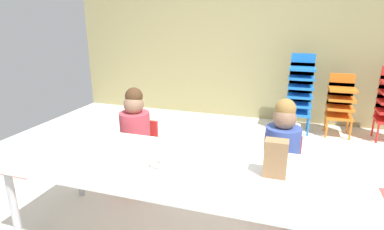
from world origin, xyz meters
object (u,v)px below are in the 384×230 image
craft_table (173,170)px  paper_bag_brown (276,158)px  seated_child_near_camera (136,129)px  paper_plate_near_edge (158,166)px  kid_chair_blue_stack (300,89)px  seated_child_middle_seat (282,146)px  donut_powdered_on_plate (158,163)px  kid_chair_orange_stack (340,101)px

craft_table → paper_bag_brown: 0.64m
seated_child_near_camera → paper_plate_near_edge: bearing=-52.8°
seated_child_near_camera → paper_plate_near_edge: (0.52, -0.69, 0.05)m
kid_chair_blue_stack → paper_bag_brown: kid_chair_blue_stack is taller
seated_child_middle_seat → kid_chair_blue_stack: (0.14, 2.03, 0.02)m
craft_table → donut_powdered_on_plate: bearing=-136.5°
seated_child_middle_seat → paper_plate_near_edge: seated_child_middle_seat is taller
donut_powdered_on_plate → seated_child_near_camera: bearing=127.2°
seated_child_middle_seat → seated_child_near_camera: bearing=180.0°
paper_bag_brown → kid_chair_blue_stack: bearing=86.6°
kid_chair_orange_stack → paper_plate_near_edge: 3.04m
craft_table → paper_bag_brown: size_ratio=9.73×
craft_table → seated_child_near_camera: 0.86m
paper_bag_brown → donut_powdered_on_plate: size_ratio=1.89×
seated_child_middle_seat → paper_plate_near_edge: 0.99m
kid_chair_orange_stack → paper_plate_near_edge: size_ratio=4.44×
seated_child_near_camera → kid_chair_orange_stack: (1.87, 2.03, -0.10)m
kid_chair_orange_stack → craft_table: bearing=-115.8°
seated_child_middle_seat → paper_bag_brown: (-0.02, -0.59, 0.16)m
kid_chair_blue_stack → paper_plate_near_edge: bearing=-107.3°
seated_child_middle_seat → kid_chair_blue_stack: 2.04m
craft_table → seated_child_middle_seat: size_ratio=2.33×
craft_table → paper_plate_near_edge: (-0.07, -0.06, 0.05)m
seated_child_near_camera → kid_chair_blue_stack: kid_chair_blue_stack is taller
craft_table → paper_plate_near_edge: paper_plate_near_edge is taller
paper_bag_brown → craft_table: bearing=-176.9°
craft_table → paper_bag_brown: bearing=3.1°
kid_chair_blue_stack → kid_chair_orange_stack: (0.50, -0.00, -0.12)m
kid_chair_blue_stack → donut_powdered_on_plate: 2.85m
seated_child_near_camera → paper_plate_near_edge: seated_child_near_camera is taller
craft_table → kid_chair_orange_stack: (1.28, 2.65, -0.10)m
seated_child_near_camera → kid_chair_orange_stack: size_ratio=1.15×
seated_child_near_camera → seated_child_middle_seat: (1.23, 0.00, 0.00)m
seated_child_near_camera → seated_child_middle_seat: bearing=0.0°
paper_plate_near_edge → donut_powdered_on_plate: 0.02m
kid_chair_blue_stack → paper_plate_near_edge: (-0.85, -2.72, 0.03)m
kid_chair_blue_stack → craft_table: bearing=-106.4°
craft_table → kid_chair_orange_stack: size_ratio=2.68×
seated_child_near_camera → paper_bag_brown: bearing=-25.9°
seated_child_near_camera → paper_bag_brown: (1.21, -0.59, 0.16)m
seated_child_middle_seat → kid_chair_orange_stack: seated_child_middle_seat is taller
craft_table → seated_child_near_camera: seated_child_near_camera is taller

